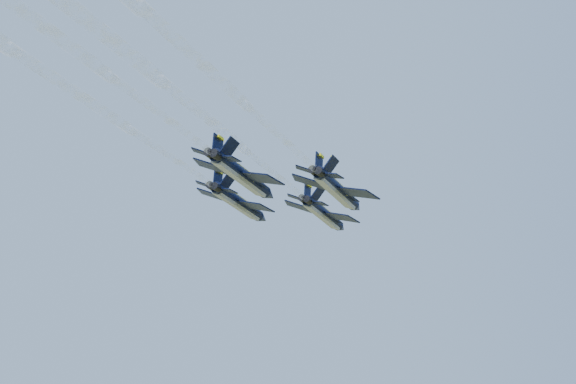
# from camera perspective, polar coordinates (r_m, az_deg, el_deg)

# --- Properties ---
(jet_lead) EXTENTS (12.46, 17.73, 5.43)m
(jet_lead) POSITION_cam_1_polar(r_m,az_deg,el_deg) (120.14, 2.87, -1.74)
(jet_lead) COLOR black
(jet_left) EXTENTS (12.46, 17.73, 5.43)m
(jet_left) POSITION_cam_1_polar(r_m,az_deg,el_deg) (112.02, -3.87, -0.87)
(jet_left) COLOR black
(jet_right) EXTENTS (12.46, 17.73, 5.43)m
(jet_right) POSITION_cam_1_polar(r_m,az_deg,el_deg) (103.65, 3.95, 0.16)
(jet_right) COLOR black
(jet_slot) EXTENTS (12.46, 17.73, 5.43)m
(jet_slot) POSITION_cam_1_polar(r_m,az_deg,el_deg) (95.65, -3.60, 1.32)
(jet_slot) COLOR black
(smoke_trail_lead) EXTENTS (25.19, 56.22, 2.19)m
(smoke_trail_lead) POSITION_cam_1_polar(r_m,az_deg,el_deg) (82.26, -9.75, 3.99)
(smoke_trail_lead) COLOR white
(smoke_trail_left) EXTENTS (25.19, 56.22, 2.19)m
(smoke_trail_left) POSITION_cam_1_polar(r_m,az_deg,el_deg) (78.08, -20.70, 5.64)
(smoke_trail_left) COLOR white
(smoke_trail_right) EXTENTS (25.19, 56.22, 2.19)m
(smoke_trail_right) POSITION_cam_1_polar(r_m,az_deg,el_deg) (66.30, -11.22, 8.38)
(smoke_trail_right) COLOR white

